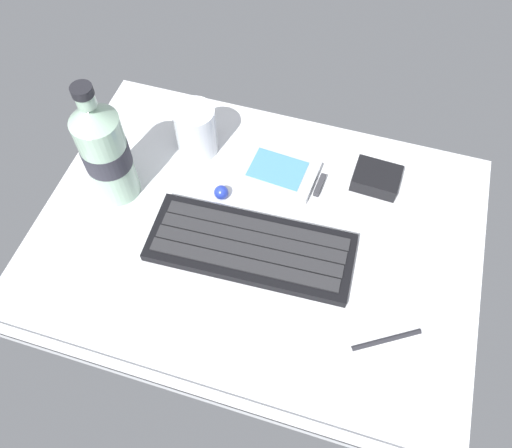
{
  "coord_description": "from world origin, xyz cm",
  "views": [
    {
      "loc": [
        11.16,
        -36.8,
        64.51
      ],
      "look_at": [
        0.0,
        0.0,
        3.0
      ],
      "focal_mm": 36.24,
      "sensor_mm": 36.0,
      "label": 1
    }
  ],
  "objects_px": {
    "charger_block": "(376,178)",
    "stylus_pen": "(387,339)",
    "trackball_mouse": "(221,192)",
    "water_bottle": "(105,151)",
    "keyboard": "(250,247)",
    "juice_cup": "(196,132)",
    "handheld_device": "(281,173)"
  },
  "relations": [
    {
      "from": "keyboard",
      "to": "juice_cup",
      "type": "xyz_separation_m",
      "value": [
        -0.14,
        0.16,
        0.03
      ]
    },
    {
      "from": "keyboard",
      "to": "charger_block",
      "type": "xyz_separation_m",
      "value": [
        0.15,
        0.17,
        0.0
      ]
    },
    {
      "from": "keyboard",
      "to": "juice_cup",
      "type": "height_order",
      "value": "juice_cup"
    },
    {
      "from": "trackball_mouse",
      "to": "stylus_pen",
      "type": "distance_m",
      "value": 0.32
    },
    {
      "from": "keyboard",
      "to": "trackball_mouse",
      "type": "bearing_deg",
      "value": 132.35
    },
    {
      "from": "juice_cup",
      "to": "trackball_mouse",
      "type": "relative_size",
      "value": 3.86
    },
    {
      "from": "handheld_device",
      "to": "water_bottle",
      "type": "xyz_separation_m",
      "value": [
        -0.23,
        -0.1,
        0.08
      ]
    },
    {
      "from": "charger_block",
      "to": "stylus_pen",
      "type": "distance_m",
      "value": 0.25
    },
    {
      "from": "charger_block",
      "to": "juice_cup",
      "type": "bearing_deg",
      "value": -177.24
    },
    {
      "from": "juice_cup",
      "to": "charger_block",
      "type": "bearing_deg",
      "value": 2.76
    },
    {
      "from": "charger_block",
      "to": "trackball_mouse",
      "type": "height_order",
      "value": "charger_block"
    },
    {
      "from": "water_bottle",
      "to": "handheld_device",
      "type": "bearing_deg",
      "value": 22.68
    },
    {
      "from": "charger_block",
      "to": "water_bottle",
      "type": "bearing_deg",
      "value": -161.47
    },
    {
      "from": "keyboard",
      "to": "stylus_pen",
      "type": "bearing_deg",
      "value": -20.18
    },
    {
      "from": "juice_cup",
      "to": "stylus_pen",
      "type": "bearing_deg",
      "value": -34.0
    },
    {
      "from": "handheld_device",
      "to": "juice_cup",
      "type": "height_order",
      "value": "juice_cup"
    },
    {
      "from": "handheld_device",
      "to": "stylus_pen",
      "type": "height_order",
      "value": "handheld_device"
    },
    {
      "from": "water_bottle",
      "to": "stylus_pen",
      "type": "relative_size",
      "value": 2.19
    },
    {
      "from": "juice_cup",
      "to": "charger_block",
      "type": "height_order",
      "value": "juice_cup"
    },
    {
      "from": "water_bottle",
      "to": "charger_block",
      "type": "distance_m",
      "value": 0.4
    },
    {
      "from": "trackball_mouse",
      "to": "keyboard",
      "type": "bearing_deg",
      "value": -47.65
    },
    {
      "from": "trackball_mouse",
      "to": "stylus_pen",
      "type": "xyz_separation_m",
      "value": [
        0.28,
        -0.15,
        -0.01
      ]
    },
    {
      "from": "keyboard",
      "to": "charger_block",
      "type": "relative_size",
      "value": 4.21
    },
    {
      "from": "keyboard",
      "to": "charger_block",
      "type": "height_order",
      "value": "charger_block"
    },
    {
      "from": "keyboard",
      "to": "handheld_device",
      "type": "bearing_deg",
      "value": 86.99
    },
    {
      "from": "keyboard",
      "to": "trackball_mouse",
      "type": "relative_size",
      "value": 13.39
    },
    {
      "from": "juice_cup",
      "to": "water_bottle",
      "type": "height_order",
      "value": "water_bottle"
    },
    {
      "from": "keyboard",
      "to": "handheld_device",
      "type": "distance_m",
      "value": 0.14
    },
    {
      "from": "juice_cup",
      "to": "keyboard",
      "type": "bearing_deg",
      "value": -48.85
    },
    {
      "from": "keyboard",
      "to": "stylus_pen",
      "type": "relative_size",
      "value": 3.1
    },
    {
      "from": "keyboard",
      "to": "handheld_device",
      "type": "relative_size",
      "value": 2.22
    },
    {
      "from": "handheld_device",
      "to": "juice_cup",
      "type": "bearing_deg",
      "value": 174.07
    }
  ]
}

